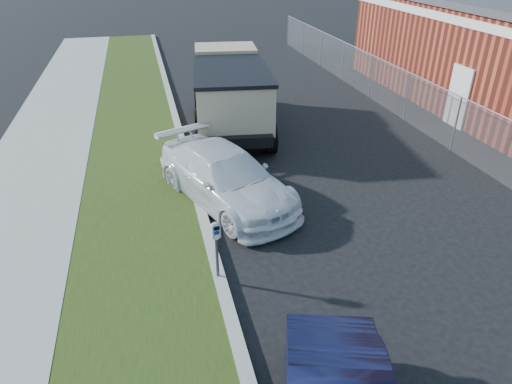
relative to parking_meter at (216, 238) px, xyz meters
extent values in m
plane|color=black|center=(2.62, 0.72, -1.07)|extent=(120.00, 120.00, 0.00)
cube|color=gray|center=(0.02, 2.72, -1.00)|extent=(0.25, 50.00, 0.15)
cube|color=#1E360E|center=(-1.58, 2.72, -1.01)|extent=(3.00, 50.00, 0.13)
cube|color=gray|center=(-4.48, 2.72, -1.00)|extent=(3.00, 50.00, 0.14)
plane|color=slate|center=(8.62, 7.72, -0.17)|extent=(0.00, 30.00, 30.00)
cylinder|color=gray|center=(8.62, 7.72, 0.73)|extent=(0.04, 30.00, 0.04)
cylinder|color=gray|center=(8.62, 4.72, -0.17)|extent=(0.06, 0.06, 1.80)
cylinder|color=gray|center=(8.62, 7.72, -0.17)|extent=(0.06, 0.06, 1.80)
cylinder|color=gray|center=(8.62, 10.72, -0.17)|extent=(0.06, 0.06, 1.80)
cylinder|color=gray|center=(8.62, 13.72, -0.17)|extent=(0.06, 0.06, 1.80)
cylinder|color=gray|center=(8.62, 16.72, -0.17)|extent=(0.06, 0.06, 1.80)
cylinder|color=gray|center=(8.62, 19.72, -0.17)|extent=(0.06, 0.06, 1.80)
cylinder|color=gray|center=(8.62, 22.72, -0.17)|extent=(0.06, 0.06, 1.80)
cube|color=silver|center=(10.10, 8.72, 2.53)|extent=(0.06, 14.00, 0.30)
cube|color=silver|center=(10.07, 6.72, 0.03)|extent=(0.08, 1.10, 2.20)
cylinder|color=#3F4247|center=(0.00, 0.00, -0.47)|extent=(0.07, 0.07, 0.95)
cube|color=gray|center=(0.00, 0.00, 0.17)|extent=(0.19, 0.14, 0.29)
ellipsoid|color=gray|center=(0.00, 0.00, 0.31)|extent=(0.20, 0.15, 0.11)
cube|color=black|center=(0.01, -0.06, 0.26)|extent=(0.11, 0.03, 0.08)
cube|color=navy|center=(0.01, -0.06, 0.16)|extent=(0.10, 0.02, 0.07)
cylinder|color=silver|center=(0.01, -0.06, 0.05)|extent=(0.10, 0.02, 0.10)
cube|color=#3F4247|center=(0.01, -0.06, 0.18)|extent=(0.04, 0.01, 0.05)
imported|color=silver|center=(0.76, 3.32, -0.37)|extent=(3.65, 5.20, 1.40)
cube|color=black|center=(1.93, 8.38, -0.36)|extent=(2.92, 6.53, 0.35)
cube|color=tan|center=(2.21, 10.63, 0.46)|extent=(2.52, 2.04, 1.97)
cube|color=black|center=(2.21, 10.63, 0.85)|extent=(2.55, 2.07, 0.59)
cube|color=tan|center=(1.84, 7.60, 0.46)|extent=(2.85, 4.40, 1.58)
cube|color=black|center=(1.84, 7.60, 1.28)|extent=(2.96, 4.51, 0.12)
cube|color=black|center=(2.32, 11.57, -0.43)|extent=(2.37, 0.43, 0.30)
cylinder|color=black|center=(1.07, 10.67, -0.58)|extent=(0.43, 1.02, 0.99)
cylinder|color=black|center=(3.32, 10.40, -0.58)|extent=(0.43, 1.02, 0.99)
cylinder|color=black|center=(0.75, 8.03, -0.58)|extent=(0.43, 1.02, 0.99)
cylinder|color=black|center=(3.00, 7.75, -0.58)|extent=(0.43, 1.02, 0.99)
cylinder|color=black|center=(0.53, 6.27, -0.58)|extent=(0.43, 1.02, 0.99)
cylinder|color=black|center=(2.78, 5.99, -0.58)|extent=(0.43, 1.02, 0.99)
camera|label=1|loc=(-1.01, -7.23, 5.04)|focal=32.00mm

